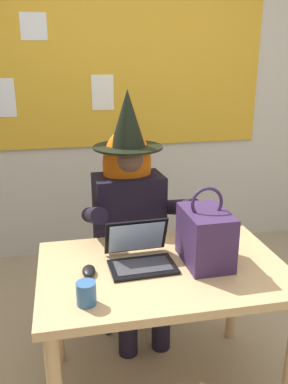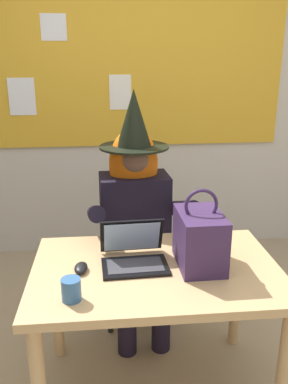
% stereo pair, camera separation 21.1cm
% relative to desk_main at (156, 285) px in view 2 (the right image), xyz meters
% --- Properties ---
extents(wall_back_bulletin, '(5.97, 1.94, 2.78)m').
position_rel_desk_main_xyz_m(wall_back_bulletin, '(0.08, 1.75, 0.79)').
color(wall_back_bulletin, beige).
rests_on(wall_back_bulletin, ground).
extents(desk_main, '(1.17, 0.78, 0.71)m').
position_rel_desk_main_xyz_m(desk_main, '(0.00, 0.00, 0.00)').
color(desk_main, tan).
rests_on(desk_main, ground).
extents(chair_at_desk, '(0.43, 0.43, 0.90)m').
position_rel_desk_main_xyz_m(chair_at_desk, '(-0.04, 0.74, -0.11)').
color(chair_at_desk, '#2D3347').
rests_on(chair_at_desk, ground).
extents(person_costumed, '(0.61, 0.68, 1.48)m').
position_rel_desk_main_xyz_m(person_costumed, '(-0.04, 0.62, 0.18)').
color(person_costumed, black).
rests_on(person_costumed, ground).
extents(laptop, '(0.31, 0.28, 0.20)m').
position_rel_desk_main_xyz_m(laptop, '(-0.10, 0.05, 0.14)').
color(laptop, black).
rests_on(laptop, desk_main).
extents(computer_mouse, '(0.07, 0.11, 0.03)m').
position_rel_desk_main_xyz_m(computer_mouse, '(-0.35, 0.00, 0.11)').
color(computer_mouse, black).
rests_on(computer_mouse, desk_main).
extents(handbag, '(0.20, 0.30, 0.38)m').
position_rel_desk_main_xyz_m(handbag, '(0.20, 0.00, 0.23)').
color(handbag, '#38234C').
rests_on(handbag, desk_main).
extents(coffee_mug, '(0.08, 0.08, 0.09)m').
position_rel_desk_main_xyz_m(coffee_mug, '(-0.38, -0.23, 0.14)').
color(coffee_mug, '#336099').
rests_on(coffee_mug, desk_main).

